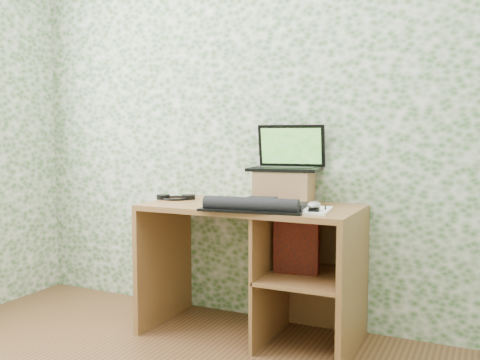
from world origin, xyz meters
The scene contains 10 objects.
wall_back centered at (0.00, 1.75, 1.30)m, with size 3.50×3.50×0.00m, color silver.
desk centered at (0.08, 1.47, 0.48)m, with size 1.20×0.60×0.75m.
riser centered at (0.14, 1.58, 0.84)m, with size 0.31×0.26×0.19m, color #936442.
laptop centered at (0.14, 1.63, 1.00)m, with size 0.43×0.32×0.26m.
keyboard centered at (0.11, 1.25, 0.78)m, with size 0.55×0.33×0.08m.
headphones centered at (-0.52, 1.47, 0.76)m, with size 0.22×0.22×0.03m.
notepad centered at (0.38, 1.34, 0.76)m, with size 0.19×0.27×0.01m, color white.
mouse centered at (0.41, 1.29, 0.78)m, with size 0.06×0.10×0.04m, color silver.
pen centered at (0.44, 1.41, 0.77)m, with size 0.01×0.01×0.13m, color black.
red_box centered at (0.27, 1.44, 0.54)m, with size 0.24×0.08×0.29m, color maroon.
Camera 1 is at (1.21, -1.28, 1.15)m, focal length 40.00 mm.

